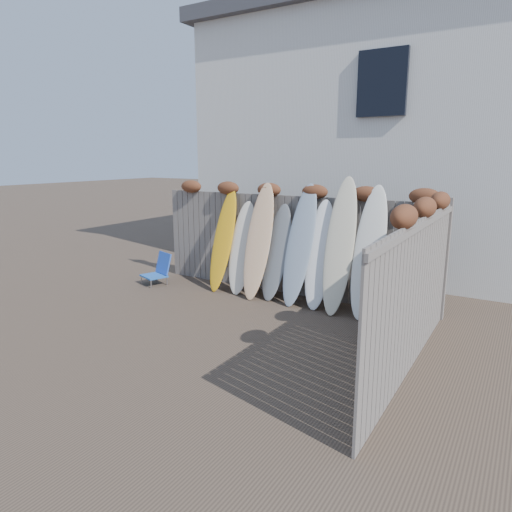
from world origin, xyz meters
The scene contains 15 objects.
ground centered at (0.00, 0.00, 0.00)m, with size 80.00×80.00×0.00m, color #493A2D.
back_fence centered at (0.06, 2.39, 1.18)m, with size 6.05×0.28×2.24m.
right_fence centered at (2.99, 0.25, 1.14)m, with size 0.28×4.40×2.24m.
house centered at (0.50, 6.50, 3.20)m, with size 8.50×5.50×6.33m.
beach_chair centered at (-2.74, 1.57, 0.31)m, with size 0.66×0.68×0.68m.
wooden_crate centered at (2.48, 0.94, 0.36)m, with size 0.62×0.51×0.72m, color #4C4039.
lattice_panel centered at (2.83, 1.14, 0.95)m, with size 0.05×1.27×1.90m, color brown.
surfboard_0 centered at (-1.28, 1.98, 1.05)m, with size 0.49×0.07×2.18m, color #FCAE12.
surfboard_1 centered at (-0.82, 2.00, 0.93)m, with size 0.54×0.07×1.94m, color beige.
surfboard_2 centered at (-0.37, 1.91, 1.13)m, with size 0.54×0.07×2.35m, color #FFA177.
surfboard_3 centered at (-0.01, 1.98, 0.93)m, with size 0.54×0.07×1.93m, color slate.
surfboard_4 centered at (0.50, 1.95, 1.13)m, with size 0.55×0.07×2.36m, color #92A4B7.
surfboard_5 centered at (0.91, 1.96, 0.99)m, with size 0.51×0.07×2.06m, color white.
surfboard_6 centered at (1.31, 1.92, 1.21)m, with size 0.53×0.07×2.52m, color beige.
surfboard_7 centered at (1.84, 1.93, 1.14)m, with size 0.54×0.07×2.38m, color white.
Camera 1 is at (4.17, -5.65, 2.75)m, focal length 32.00 mm.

